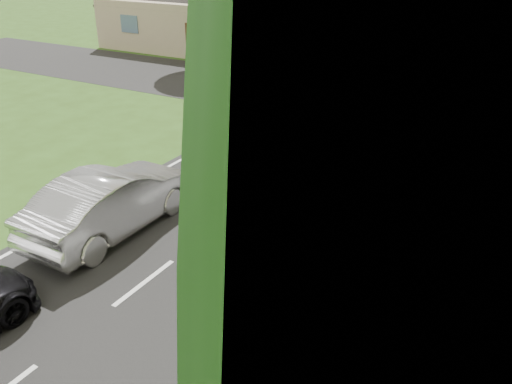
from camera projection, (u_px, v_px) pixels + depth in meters
ground at (145, 283)px, 12.17m from camera, size 140.00×140.00×0.00m
road at (322, 146)px, 20.00m from camera, size 8.00×100.00×0.01m
cross_road at (375, 106)px, 24.70m from camera, size 60.00×7.00×0.01m
motorcycle_rider at (253, 253)px, 11.95m from camera, size 0.60×2.13×1.84m
dark_suv at (321, 181)px, 15.31m from camera, size 2.69×5.50×1.50m
silver_sedan at (112, 201)px, 14.00m from camera, size 1.77×5.07×1.67m
silver_suv at (268, 125)px, 19.76m from camera, size 1.92×4.57×1.54m
traffic_signal at (456, 23)px, 19.86m from camera, size 6.38×0.44×6.00m
signal_pole_far at (294, 23)px, 27.31m from camera, size 0.20×0.20×6.00m
utility_pole_near at (436, 147)px, 5.64m from camera, size 1.60×0.28×10.00m
sign_white at (397, 215)px, 11.71m from camera, size 0.55×0.07×2.12m
sign_green at (473, 118)px, 17.89m from camera, size 0.55×0.07×2.12m
house at (191, 19)px, 37.37m from camera, size 10.20×8.00×4.84m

